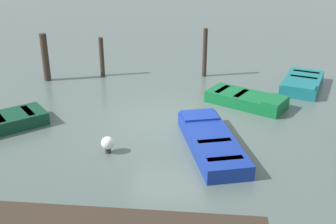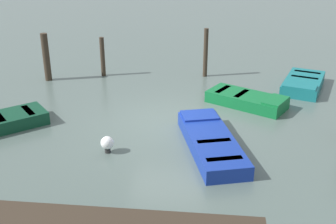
# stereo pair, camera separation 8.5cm
# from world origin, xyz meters

# --- Properties ---
(ground_plane) EXTENTS (80.00, 80.00, 0.00)m
(ground_plane) POSITION_xyz_m (0.00, 0.00, 0.00)
(ground_plane) COLOR #4C5B56
(rowboat_blue) EXTENTS (1.95, 3.76, 0.46)m
(rowboat_blue) POSITION_xyz_m (-1.29, 1.70, 0.22)
(rowboat_blue) COLOR navy
(rowboat_blue) RESTS_ON ground_plane
(rowboat_green) EXTENTS (2.90, 2.42, 0.46)m
(rowboat_green) POSITION_xyz_m (-2.67, -1.55, 0.22)
(rowboat_green) COLOR #0F602D
(rowboat_green) RESTS_ON ground_plane
(rowboat_teal) EXTENTS (2.19, 2.94, 0.46)m
(rowboat_teal) POSITION_xyz_m (-5.03, -3.38, 0.22)
(rowboat_teal) COLOR #14666B
(rowboat_teal) RESTS_ON ground_plane
(mooring_piling_mid_right) EXTENTS (0.27, 0.27, 1.92)m
(mooring_piling_mid_right) POSITION_xyz_m (5.10, -3.86, 0.96)
(mooring_piling_mid_right) COLOR #33281E
(mooring_piling_mid_right) RESTS_ON ground_plane
(mooring_piling_center) EXTENTS (0.18, 0.18, 2.01)m
(mooring_piling_center) POSITION_xyz_m (-1.29, -4.70, 1.01)
(mooring_piling_center) COLOR #33281E
(mooring_piling_center) RESTS_ON ground_plane
(mooring_piling_mid_left) EXTENTS (0.19, 0.19, 1.63)m
(mooring_piling_mid_left) POSITION_xyz_m (2.97, -4.55, 0.82)
(mooring_piling_mid_left) COLOR #33281E
(mooring_piling_mid_left) RESTS_ON ground_plane
(marker_buoy) EXTENTS (0.36, 0.36, 0.48)m
(marker_buoy) POSITION_xyz_m (1.55, 2.09, 0.29)
(marker_buoy) COLOR #262626
(marker_buoy) RESTS_ON ground_plane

